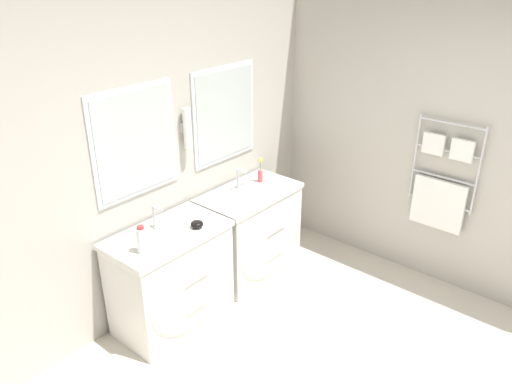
{
  "coord_description": "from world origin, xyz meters",
  "views": [
    {
      "loc": [
        -2.1,
        -0.64,
        2.72
      ],
      "look_at": [
        0.55,
        1.6,
        1.08
      ],
      "focal_mm": 35.0,
      "sensor_mm": 36.0,
      "label": 1
    }
  ],
  "objects_px": {
    "vanity_left": "(174,279)",
    "toiletry_bottle": "(142,240)",
    "vanity_right": "(253,233)",
    "amenity_bowl": "(197,224)",
    "flower_vase": "(260,172)"
  },
  "relations": [
    {
      "from": "amenity_bowl",
      "to": "flower_vase",
      "type": "bearing_deg",
      "value": 10.74
    },
    {
      "from": "vanity_left",
      "to": "amenity_bowl",
      "type": "relative_size",
      "value": 9.31
    },
    {
      "from": "vanity_left",
      "to": "toiletry_bottle",
      "type": "relative_size",
      "value": 4.39
    },
    {
      "from": "vanity_left",
      "to": "vanity_right",
      "type": "xyz_separation_m",
      "value": [
        0.96,
        0.0,
        0.0
      ]
    },
    {
      "from": "vanity_left",
      "to": "toiletry_bottle",
      "type": "bearing_deg",
      "value": -169.6
    },
    {
      "from": "toiletry_bottle",
      "to": "flower_vase",
      "type": "relative_size",
      "value": 0.9
    },
    {
      "from": "vanity_left",
      "to": "flower_vase",
      "type": "distance_m",
      "value": 1.29
    },
    {
      "from": "vanity_right",
      "to": "toiletry_bottle",
      "type": "xyz_separation_m",
      "value": [
        -1.25,
        -0.05,
        0.51
      ]
    },
    {
      "from": "toiletry_bottle",
      "to": "amenity_bowl",
      "type": "xyz_separation_m",
      "value": [
        0.49,
        -0.03,
        -0.07
      ]
    },
    {
      "from": "flower_vase",
      "to": "vanity_right",
      "type": "bearing_deg",
      "value": -156.43
    },
    {
      "from": "amenity_bowl",
      "to": "vanity_right",
      "type": "bearing_deg",
      "value": 6.62
    },
    {
      "from": "vanity_right",
      "to": "amenity_bowl",
      "type": "bearing_deg",
      "value": -173.38
    },
    {
      "from": "amenity_bowl",
      "to": "vanity_left",
      "type": "bearing_deg",
      "value": 156.1
    },
    {
      "from": "vanity_right",
      "to": "toiletry_bottle",
      "type": "relative_size",
      "value": 4.39
    },
    {
      "from": "vanity_left",
      "to": "amenity_bowl",
      "type": "bearing_deg",
      "value": -23.9
    }
  ]
}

